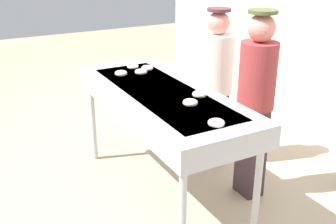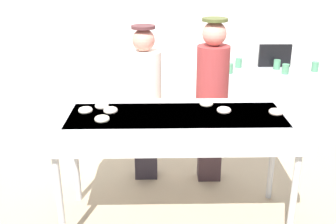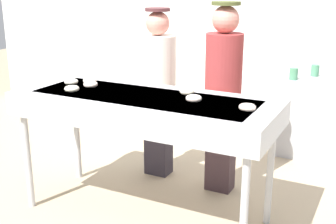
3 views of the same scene
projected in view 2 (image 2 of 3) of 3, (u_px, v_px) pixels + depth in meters
name	position (u px, v px, depth m)	size (l,w,h in m)	color
ground_plane	(175.00, 218.00, 3.70)	(16.00, 16.00, 0.00)	tan
back_wall	(169.00, 6.00, 5.40)	(8.00, 0.12, 3.32)	white
fryer_conveyor	(176.00, 125.00, 3.36)	(2.10, 0.82, 1.03)	#B7BABF
sugar_donut_0	(85.00, 110.00, 3.37)	(0.12, 0.12, 0.04)	white
sugar_donut_1	(224.00, 110.00, 3.37)	(0.12, 0.12, 0.04)	#F9E3CD
sugar_donut_2	(276.00, 112.00, 3.34)	(0.12, 0.12, 0.04)	#FCE2C8
sugar_donut_3	(102.00, 119.00, 3.19)	(0.12, 0.12, 0.04)	#F1EBC7
sugar_donut_4	(102.00, 106.00, 3.47)	(0.12, 0.12, 0.04)	white
sugar_donut_5	(206.00, 103.00, 3.53)	(0.12, 0.12, 0.04)	#F8EECA
sugar_donut_6	(111.00, 110.00, 3.37)	(0.12, 0.12, 0.04)	#F2E1C9
worker_baker	(212.00, 93.00, 4.03)	(0.33, 0.33, 1.73)	#3B292F
worker_assistant	(145.00, 95.00, 4.09)	(0.34, 0.34, 1.65)	#2C2630
prep_counter	(275.00, 101.00, 5.45)	(1.62, 0.53, 0.86)	#B7BABF
paper_cup_0	(285.00, 69.00, 5.13)	(0.09, 0.09, 0.13)	#4C8C66
paper_cup_1	(315.00, 67.00, 5.25)	(0.09, 0.09, 0.13)	#4C8C66
paper_cup_2	(277.00, 64.00, 5.35)	(0.09, 0.09, 0.13)	#4C8C66
paper_cup_3	(239.00, 63.00, 5.44)	(0.09, 0.09, 0.13)	#4C8C66
paper_cup_4	(229.00, 68.00, 5.16)	(0.09, 0.09, 0.13)	#4C8C66
menu_display	(275.00, 56.00, 5.44)	(0.44, 0.04, 0.31)	black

